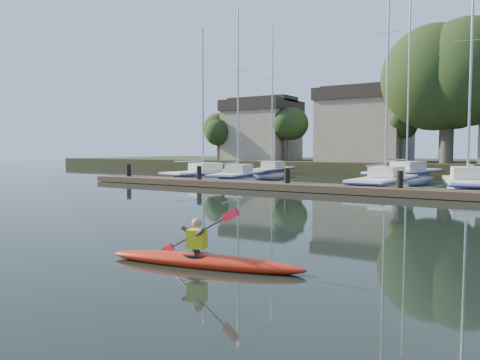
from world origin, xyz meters
The scene contains 10 objects.
ground centered at (0.00, 0.00, 0.00)m, with size 160.00×160.00×0.00m, color black.
kayak centered at (3.02, -1.91, 0.16)m, with size 4.06×1.32×1.29m.
dock centered at (0.00, 14.00, 0.20)m, with size 34.00×2.00×1.80m.
sailboat_0 centered at (-12.12, 18.41, -0.20)m, with size 3.09×7.91×12.23m.
sailboat_1 centered at (-9.24, 18.74, -0.18)m, with size 3.65×8.38×13.30m.
sailboat_2 centered at (1.19, 18.02, -0.19)m, with size 2.40×9.23×15.19m.
sailboat_3 centered at (5.50, 18.25, -0.20)m, with size 3.85×8.81×13.78m.
sailboat_5 centered at (-10.93, 27.00, -0.18)m, with size 2.95×8.86×14.40m.
sailboat_6 centered at (0.43, 26.66, -0.20)m, with size 4.44×11.23×17.47m.
shore centered at (1.61, 40.29, 3.23)m, with size 90.00×25.25×12.75m.
Camera 1 is at (8.30, -9.02, 2.24)m, focal length 35.00 mm.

